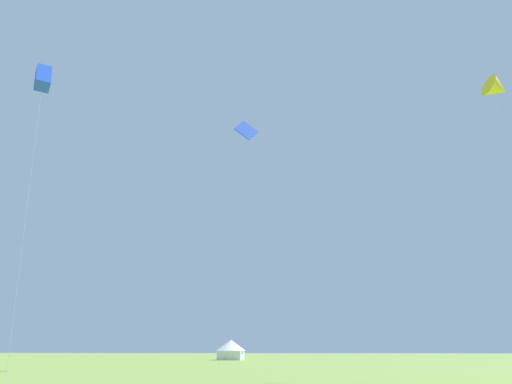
# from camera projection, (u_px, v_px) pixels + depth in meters

# --- Properties ---
(kite_blue_diamond) EXTENTS (3.32, 2.17, 25.11)m
(kite_blue_diamond) POSITION_uv_depth(u_px,v_px,m) (246.00, 132.00, 51.56)
(kite_blue_diamond) COLOR blue
(kite_blue_diamond) RESTS_ON ground
(kite_yellow_delta) EXTENTS (2.79, 2.34, 20.66)m
(kite_yellow_delta) POSITION_uv_depth(u_px,v_px,m) (497.00, 89.00, 35.27)
(kite_yellow_delta) COLOR yellow
(kite_yellow_delta) RESTS_ON ground
(kite_blue_box) EXTENTS (3.28, 3.54, 23.36)m
(kite_blue_box) POSITION_uv_depth(u_px,v_px,m) (43.00, 78.00, 38.61)
(kite_blue_box) COLOR blue
(kite_blue_box) RESTS_ON ground
(festival_tent_left) EXTENTS (4.60, 4.60, 2.99)m
(festival_tent_left) POSITION_uv_depth(u_px,v_px,m) (231.00, 349.00, 75.77)
(festival_tent_left) COLOR white
(festival_tent_left) RESTS_ON ground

